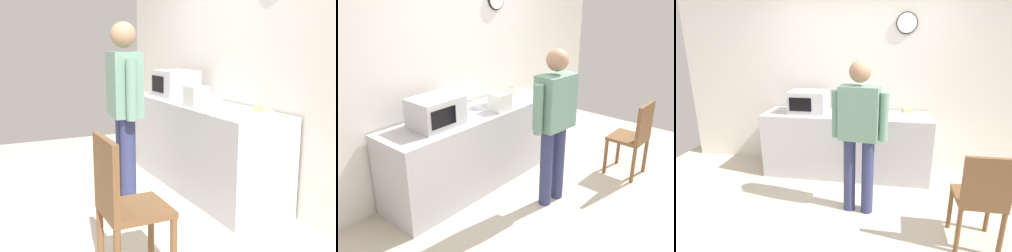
# 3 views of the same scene
# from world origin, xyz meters

# --- Properties ---
(ground_plane) EXTENTS (6.00, 6.00, 0.00)m
(ground_plane) POSITION_xyz_m (0.00, 0.00, 0.00)
(ground_plane) COLOR beige
(back_wall) EXTENTS (5.40, 0.13, 2.60)m
(back_wall) POSITION_xyz_m (0.00, 1.60, 1.30)
(back_wall) COLOR silver
(back_wall) RESTS_ON ground_plane
(kitchen_counter) EXTENTS (2.26, 0.62, 0.89)m
(kitchen_counter) POSITION_xyz_m (-0.16, 1.22, 0.44)
(kitchen_counter) COLOR #B7B7BC
(kitchen_counter) RESTS_ON ground_plane
(microwave) EXTENTS (0.50, 0.39, 0.30)m
(microwave) POSITION_xyz_m (-0.69, 1.21, 1.04)
(microwave) COLOR silver
(microwave) RESTS_ON kitchen_counter
(sandwich_plate) EXTENTS (0.23, 0.23, 0.07)m
(sandwich_plate) POSITION_xyz_m (0.65, 1.38, 0.91)
(sandwich_plate) COLOR white
(sandwich_plate) RESTS_ON kitchen_counter
(salad_bowl) EXTENTS (0.19, 0.19, 0.08)m
(salad_bowl) POSITION_xyz_m (0.01, 1.27, 0.93)
(salad_bowl) COLOR white
(salad_bowl) RESTS_ON kitchen_counter
(toaster) EXTENTS (0.22, 0.18, 0.20)m
(toaster) POSITION_xyz_m (0.09, 1.04, 0.99)
(toaster) COLOR silver
(toaster) RESTS_ON kitchen_counter
(fork_utensil) EXTENTS (0.16, 0.10, 0.01)m
(fork_utensil) POSITION_xyz_m (0.55, 0.94, 0.89)
(fork_utensil) COLOR silver
(fork_utensil) RESTS_ON kitchen_counter
(spoon_utensil) EXTENTS (0.17, 0.06, 0.01)m
(spoon_utensil) POSITION_xyz_m (-1.07, 0.99, 0.89)
(spoon_utensil) COLOR silver
(spoon_utensil) RESTS_ON kitchen_counter
(person_standing) EXTENTS (0.59, 0.28, 1.66)m
(person_standing) POSITION_xyz_m (0.10, 0.32, 0.97)
(person_standing) COLOR navy
(person_standing) RESTS_ON ground_plane
(wooden_chair) EXTENTS (0.40, 0.40, 0.94)m
(wooden_chair) POSITION_xyz_m (1.22, -0.10, 0.52)
(wooden_chair) COLOR brown
(wooden_chair) RESTS_ON ground_plane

